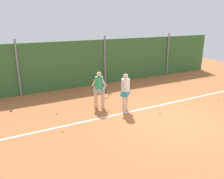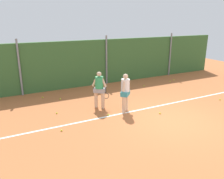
{
  "view_description": "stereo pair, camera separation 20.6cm",
  "coord_description": "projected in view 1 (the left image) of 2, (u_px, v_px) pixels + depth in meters",
  "views": [
    {
      "loc": [
        -5.96,
        -5.98,
        3.77
      ],
      "look_at": [
        -1.59,
        2.13,
        0.9
      ],
      "focal_mm": 36.76,
      "sensor_mm": 36.0,
      "label": 1
    },
    {
      "loc": [
        -5.77,
        -6.08,
        3.77
      ],
      "look_at": [
        -1.59,
        2.13,
        0.9
      ],
      "focal_mm": 36.76,
      "sensor_mm": 36.0,
      "label": 2
    }
  ],
  "objects": [
    {
      "name": "tennis_ball_8",
      "position": [
        172.0,
        80.0,
        14.63
      ],
      "size": [
        0.07,
        0.07,
        0.07
      ],
      "primitive_type": "sphere",
      "color": "#CCDB33",
      "rests_on": "ground_plane"
    },
    {
      "name": "fence_post_left",
      "position": [
        18.0,
        68.0,
        11.26
      ],
      "size": [
        0.1,
        0.1,
        2.85
      ],
      "primitive_type": "cylinder",
      "color": "gray",
      "rests_on": "ground_plane"
    },
    {
      "name": "tennis_ball_2",
      "position": [
        125.0,
        84.0,
        13.57
      ],
      "size": [
        0.07,
        0.07,
        0.07
      ],
      "primitive_type": "sphere",
      "color": "#CCDB33",
      "rests_on": "ground_plane"
    },
    {
      "name": "tennis_ball_6",
      "position": [
        63.0,
        131.0,
        7.95
      ],
      "size": [
        0.07,
        0.07,
        0.07
      ],
      "primitive_type": "sphere",
      "color": "#CCDB33",
      "rests_on": "ground_plane"
    },
    {
      "name": "tennis_ball_4",
      "position": [
        218.0,
        99.0,
        11.13
      ],
      "size": [
        0.07,
        0.07,
        0.07
      ],
      "primitive_type": "sphere",
      "color": "#CCDB33",
      "rests_on": "ground_plane"
    },
    {
      "name": "fence_post_center",
      "position": [
        105.0,
        60.0,
        13.43
      ],
      "size": [
        0.1,
        0.1,
        2.85
      ],
      "primitive_type": "cylinder",
      "color": "gray",
      "rests_on": "ground_plane"
    },
    {
      "name": "fence_post_right",
      "position": [
        168.0,
        54.0,
        15.59
      ],
      "size": [
        0.1,
        0.1,
        2.85
      ],
      "primitive_type": "cylinder",
      "color": "gray",
      "rests_on": "ground_plane"
    },
    {
      "name": "tennis_ball_7",
      "position": [
        59.0,
        99.0,
        11.08
      ],
      "size": [
        0.07,
        0.07,
        0.07
      ],
      "primitive_type": "sphere",
      "color": "#CCDB33",
      "rests_on": "ground_plane"
    },
    {
      "name": "tennis_ball_3",
      "position": [
        42.0,
        98.0,
        11.25
      ],
      "size": [
        0.07,
        0.07,
        0.07
      ],
      "primitive_type": "sphere",
      "color": "#CCDB33",
      "rests_on": "ground_plane"
    },
    {
      "name": "tennis_ball_1",
      "position": [
        109.0,
        115.0,
        9.26
      ],
      "size": [
        0.07,
        0.07,
        0.07
      ],
      "primitive_type": "sphere",
      "color": "#CCDB33",
      "rests_on": "ground_plane"
    },
    {
      "name": "ground_plane",
      "position": [
        146.0,
        105.0,
        10.36
      ],
      "size": [
        25.53,
        25.53,
        0.0
      ],
      "primitive_type": "plane",
      "color": "#B76638"
    },
    {
      "name": "court_baseline_paint",
      "position": [
        150.0,
        107.0,
        10.14
      ],
      "size": [
        12.13,
        0.1,
        0.01
      ],
      "primitive_type": "cube",
      "color": "white",
      "rests_on": "ground_plane"
    },
    {
      "name": "hedge_fence_backdrop",
      "position": [
        104.0,
        62.0,
        13.61
      ],
      "size": [
        16.59,
        0.25,
        2.61
      ],
      "primitive_type": "cube",
      "color": "#386633",
      "rests_on": "ground_plane"
    },
    {
      "name": "tennis_ball_10",
      "position": [
        57.0,
        114.0,
        9.4
      ],
      "size": [
        0.07,
        0.07,
        0.07
      ],
      "primitive_type": "sphere",
      "color": "#CCDB33",
      "rests_on": "ground_plane"
    },
    {
      "name": "player_midcourt",
      "position": [
        99.0,
        88.0,
        9.84
      ],
      "size": [
        0.62,
        0.53,
        1.62
      ],
      "rotation": [
        0.0,
        0.0,
        5.53
      ],
      "color": "beige",
      "rests_on": "ground_plane"
    },
    {
      "name": "tennis_ball_9",
      "position": [
        143.0,
        85.0,
        13.34
      ],
      "size": [
        0.07,
        0.07,
        0.07
      ],
      "primitive_type": "sphere",
      "color": "#CCDB33",
      "rests_on": "ground_plane"
    },
    {
      "name": "tennis_ball_0",
      "position": [
        160.0,
        113.0,
        9.48
      ],
      "size": [
        0.07,
        0.07,
        0.07
      ],
      "primitive_type": "sphere",
      "color": "#CCDB33",
      "rests_on": "ground_plane"
    },
    {
      "name": "player_foreground_near",
      "position": [
        125.0,
        91.0,
        9.45
      ],
      "size": [
        0.56,
        0.6,
        1.63
      ],
      "rotation": [
        0.0,
        0.0,
        0.74
      ],
      "color": "beige",
      "rests_on": "ground_plane"
    },
    {
      "name": "tennis_ball_5",
      "position": [
        168.0,
        81.0,
        14.26
      ],
      "size": [
        0.07,
        0.07,
        0.07
      ],
      "primitive_type": "sphere",
      "color": "#CCDB33",
      "rests_on": "ground_plane"
    }
  ]
}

